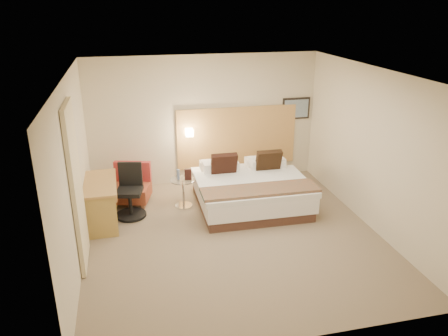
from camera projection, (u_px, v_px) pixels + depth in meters
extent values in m
cube|color=#7D6B54|center=(233.00, 236.00, 7.33)|extent=(4.80, 5.00, 0.02)
cube|color=white|center=(235.00, 73.00, 6.35)|extent=(4.80, 5.00, 0.02)
cube|color=beige|center=(204.00, 120.00, 9.12)|extent=(4.80, 0.02, 2.70)
cube|color=beige|center=(293.00, 240.00, 4.56)|extent=(4.80, 0.02, 2.70)
cube|color=beige|center=(73.00, 173.00, 6.34)|extent=(0.02, 5.00, 2.70)
cube|color=beige|center=(372.00, 149.00, 7.35)|extent=(0.02, 5.00, 2.70)
cube|color=tan|center=(237.00, 137.00, 9.38)|extent=(2.60, 0.04, 1.30)
cube|color=black|center=(296.00, 108.00, 9.47)|extent=(0.62, 0.03, 0.47)
cube|color=gray|center=(296.00, 109.00, 9.45)|extent=(0.54, 0.01, 0.39)
cylinder|color=silver|center=(189.00, 132.00, 9.04)|extent=(0.02, 0.12, 0.02)
cube|color=#FFEDC6|center=(189.00, 132.00, 8.99)|extent=(0.15, 0.15, 0.15)
cube|color=beige|center=(77.00, 188.00, 6.17)|extent=(0.06, 0.90, 2.42)
cylinder|color=#7990BB|center=(178.00, 174.00, 8.17)|extent=(0.07, 0.07, 0.20)
cube|color=#321814|center=(188.00, 174.00, 8.14)|extent=(0.13, 0.07, 0.22)
cube|color=#4A2E25|center=(249.00, 200.00, 8.42)|extent=(1.95, 1.95, 0.18)
cube|color=white|center=(250.00, 189.00, 8.33)|extent=(2.01, 2.01, 0.30)
cube|color=white|center=(254.00, 185.00, 8.01)|extent=(2.06, 1.45, 0.10)
cube|color=silver|center=(218.00, 166.00, 8.82)|extent=(0.70, 0.39, 0.18)
cube|color=white|center=(263.00, 162.00, 9.01)|extent=(0.70, 0.39, 0.18)
cube|color=white|center=(220.00, 166.00, 8.55)|extent=(0.70, 0.39, 0.18)
cube|color=white|center=(267.00, 162.00, 8.74)|extent=(0.70, 0.39, 0.18)
cube|color=black|center=(224.00, 165.00, 8.35)|extent=(0.50, 0.27, 0.51)
cube|color=black|center=(268.00, 162.00, 8.52)|extent=(0.50, 0.27, 0.51)
cube|color=#C45828|center=(260.00, 190.00, 7.62)|extent=(2.09, 0.57, 0.05)
cube|color=#AC8051|center=(113.00, 206.00, 8.29)|extent=(0.09, 0.09, 0.09)
cube|color=#B47355|center=(143.00, 206.00, 8.26)|extent=(0.09, 0.09, 0.09)
cube|color=#AE7552|center=(120.00, 195.00, 8.76)|extent=(0.09, 0.09, 0.09)
cube|color=#996748|center=(149.00, 195.00, 8.73)|extent=(0.09, 0.09, 0.09)
cube|color=#984128|center=(131.00, 192.00, 8.45)|extent=(0.86, 0.79, 0.27)
cube|color=#AC2E2E|center=(133.00, 171.00, 8.57)|extent=(0.72, 0.30, 0.40)
cube|color=black|center=(132.00, 176.00, 8.50)|extent=(0.37, 0.25, 0.35)
cylinder|color=white|center=(184.00, 205.00, 8.39)|extent=(0.39, 0.39, 0.02)
cylinder|color=silver|center=(183.00, 193.00, 8.29)|extent=(0.05, 0.05, 0.51)
cylinder|color=silver|center=(183.00, 180.00, 8.19)|extent=(0.57, 0.57, 0.01)
cube|color=#B28345|center=(99.00, 183.00, 7.51)|extent=(0.59, 1.24, 0.04)
cube|color=#AE8E44|center=(101.00, 218.00, 7.13)|extent=(0.51, 0.05, 0.73)
cube|color=#B59346|center=(102.00, 191.00, 8.17)|extent=(0.51, 0.05, 0.73)
cube|color=#B87B48|center=(103.00, 187.00, 7.55)|extent=(0.49, 1.16, 0.10)
cylinder|color=black|center=(131.00, 215.00, 7.97)|extent=(0.66, 0.66, 0.04)
cylinder|color=black|center=(130.00, 203.00, 7.89)|extent=(0.08, 0.08, 0.42)
cube|color=black|center=(129.00, 191.00, 7.80)|extent=(0.53, 0.53, 0.07)
cube|color=black|center=(130.00, 174.00, 7.90)|extent=(0.42, 0.14, 0.44)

